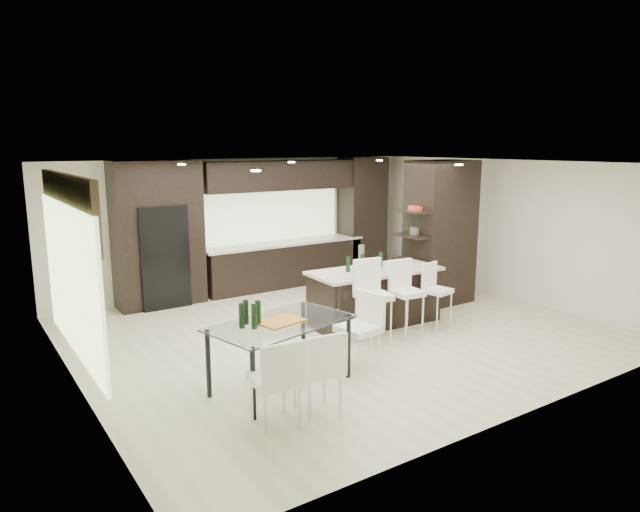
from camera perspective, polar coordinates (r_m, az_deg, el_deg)
ground at (r=9.36m, az=2.06°, el=-7.52°), size 8.00×8.00×0.00m
back_wall at (r=12.00m, az=-7.74°, el=3.17°), size 8.00×0.02×2.70m
left_wall at (r=7.46m, az=-23.64°, el=-2.55°), size 0.02×7.00×2.70m
right_wall at (r=11.79m, az=18.09°, el=2.58°), size 0.02×7.00×2.70m
ceiling at (r=8.87m, az=2.18°, el=9.23°), size 8.00×7.00×0.02m
window_left at (r=7.66m, az=-23.62°, el=-2.21°), size 0.04×3.20×1.90m
window_back at (r=12.21m, az=-5.15°, el=4.31°), size 3.40×0.04×1.20m
stone_accent at (r=7.53m, az=-23.93°, el=4.50°), size 0.08×3.00×0.80m
ceiling_spots at (r=9.08m, az=1.24°, el=9.16°), size 4.00×3.00×0.02m
back_cabinetry at (r=11.93m, az=-4.88°, el=3.19°), size 6.80×0.68×2.70m
refrigerator at (r=11.01m, az=-15.71°, el=0.03°), size 0.90×0.68×1.90m
partition_column at (r=11.01m, az=11.92°, el=2.32°), size 1.20×0.80×2.70m
kitchen_island at (r=9.67m, az=5.49°, el=-4.05°), size 2.29×1.08×0.94m
stool_left at (r=8.63m, az=5.36°, el=-5.54°), size 0.53×0.53×1.05m
stool_mid at (r=9.09m, az=8.68°, el=-5.00°), size 0.46×0.46×0.98m
stool_right at (r=9.58m, az=11.64°, el=-4.57°), size 0.46×0.46×0.87m
bench at (r=10.10m, az=7.55°, el=-4.61°), size 1.42×0.57×0.54m
floor_vase at (r=10.09m, az=4.12°, el=-2.43°), size 0.58×0.58×1.26m
dining_table at (r=7.20m, az=-3.90°, el=-9.81°), size 1.93×1.35×0.85m
chair_near at (r=6.55m, az=-0.24°, el=-11.74°), size 0.54×0.54×0.90m
chair_far at (r=6.28m, az=-4.51°, el=-12.73°), size 0.55×0.55×0.92m
chair_end at (r=7.82m, az=3.87°, el=-7.76°), size 0.56×0.56×0.93m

